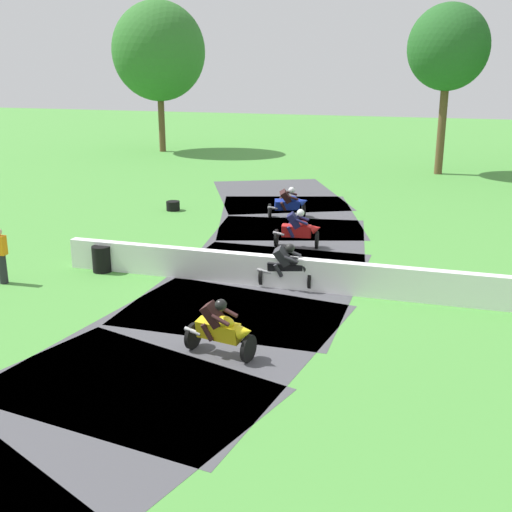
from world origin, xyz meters
name	(u,v)px	position (x,y,z in m)	size (l,w,h in m)	color
ground_plane	(257,285)	(0.00, 0.00, 0.00)	(120.00, 120.00, 0.00)	#4C933D
track_asphalt	(216,280)	(-1.26, 0.00, 0.00)	(10.04, 34.82, 0.01)	#47474C
safety_barrier	(444,287)	(5.12, -0.02, 0.45)	(0.30, 22.17, 0.90)	white
motorcycle_lead_yellow	(221,329)	(0.59, -4.70, 0.65)	(1.71, 0.98, 1.43)	black
motorcycle_chase_black	(288,266)	(0.92, -0.04, 0.64)	(1.68, 0.80, 1.43)	black
motorcycle_trailing_red	(299,229)	(0.26, 4.05, 0.66)	(1.68, 0.84, 1.42)	black
motorcycle_fourth_blue	(289,203)	(-1.11, 8.20, 0.63)	(1.74, 1.26, 1.42)	black
tire_stack_mid_a	(102,259)	(-4.87, -0.20, 0.40)	(0.56, 0.56, 0.80)	black
tire_stack_mid_b	(173,206)	(-6.20, 8.12, 0.20)	(0.57, 0.57, 0.40)	black
track_marshal	(1,256)	(-7.05, -1.98, 0.82)	(0.34, 0.24, 1.63)	#232328
tree_mid_rise	(448,48)	(4.44, 21.09, 6.82)	(4.37, 4.37, 9.16)	brown
tree_behind_barrier	(159,51)	(-14.56, 25.30, 6.78)	(6.32, 6.32, 10.11)	brown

